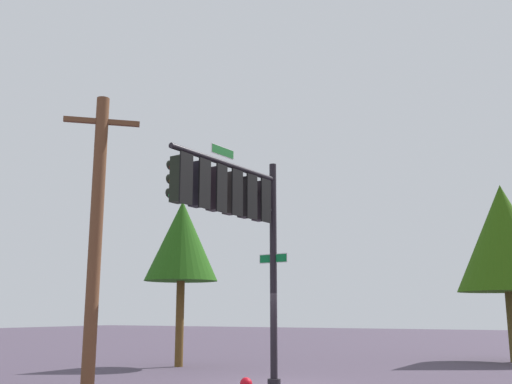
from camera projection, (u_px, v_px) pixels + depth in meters
The scene contains 4 objects.
signal_pole_assembly at pixel (233, 207), 15.33m from camera, with size 4.50×1.26×6.24m.
utility_pole at pixel (96, 238), 13.66m from camera, with size 1.29×1.42×7.14m.
tree_near at pixel (182, 241), 22.65m from camera, with size 2.81×2.81×6.28m.
tree_mid at pixel (504, 238), 24.68m from camera, with size 4.08×4.08×7.36m.
Camera 1 is at (14.89, 7.44, 1.96)m, focal length 41.02 mm.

